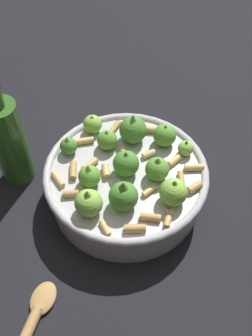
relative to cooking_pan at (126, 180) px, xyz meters
name	(u,v)px	position (x,y,z in m)	size (l,w,h in m)	color
ground_plane	(126,195)	(0.00, 0.00, -0.05)	(2.40, 2.40, 0.00)	black
cooking_pan	(126,180)	(0.00, 0.00, 0.00)	(0.27, 0.27, 0.13)	#B7B7BC
olive_oil_bottle	(9,141)	(-0.12, -0.16, 0.04)	(0.06, 0.06, 0.22)	#336023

